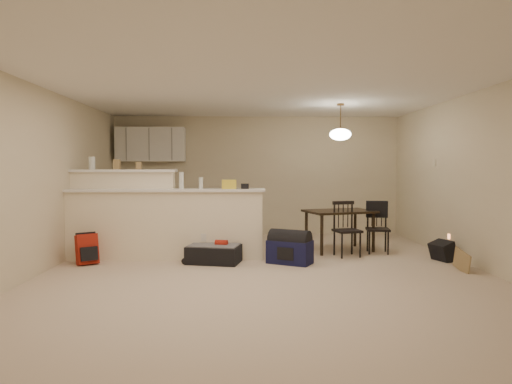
{
  "coord_description": "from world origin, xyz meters",
  "views": [
    {
      "loc": [
        -0.3,
        -6.18,
        1.41
      ],
      "look_at": [
        -0.1,
        0.7,
        1.05
      ],
      "focal_mm": 32.0,
      "sensor_mm": 36.0,
      "label": 1
    }
  ],
  "objects_px": {
    "black_daypack": "(443,251)",
    "suitcase": "(214,254)",
    "dining_chair_near": "(347,229)",
    "navy_duffel": "(290,252)",
    "pendant_lamp": "(340,134)",
    "dining_chair_far": "(378,228)",
    "red_backpack": "(87,249)",
    "dining_table": "(340,215)"
  },
  "relations": [
    {
      "from": "black_daypack",
      "to": "suitcase",
      "type": "bearing_deg",
      "value": 71.66
    },
    {
      "from": "dining_chair_near",
      "to": "navy_duffel",
      "type": "height_order",
      "value": "dining_chair_near"
    },
    {
      "from": "pendant_lamp",
      "to": "black_daypack",
      "type": "height_order",
      "value": "pendant_lamp"
    },
    {
      "from": "dining_chair_far",
      "to": "suitcase",
      "type": "xyz_separation_m",
      "value": [
        -2.67,
        -0.71,
        -0.29
      ]
    },
    {
      "from": "suitcase",
      "to": "red_backpack",
      "type": "distance_m",
      "value": 1.86
    },
    {
      "from": "dining_chair_far",
      "to": "dining_table",
      "type": "bearing_deg",
      "value": 167.18
    },
    {
      "from": "dining_chair_far",
      "to": "suitcase",
      "type": "bearing_deg",
      "value": -156.1
    },
    {
      "from": "red_backpack",
      "to": "dining_chair_far",
      "type": "bearing_deg",
      "value": -22.71
    },
    {
      "from": "suitcase",
      "to": "black_daypack",
      "type": "height_order",
      "value": "black_daypack"
    },
    {
      "from": "dining_chair_far",
      "to": "black_daypack",
      "type": "xyz_separation_m",
      "value": [
        0.81,
        -0.66,
        -0.27
      ]
    },
    {
      "from": "dining_chair_near",
      "to": "navy_duffel",
      "type": "distance_m",
      "value": 1.13
    },
    {
      "from": "suitcase",
      "to": "black_daypack",
      "type": "xyz_separation_m",
      "value": [
        3.48,
        0.05,
        0.02
      ]
    },
    {
      "from": "dining_table",
      "to": "red_backpack",
      "type": "xyz_separation_m",
      "value": [
        -3.94,
        -0.99,
        -0.39
      ]
    },
    {
      "from": "dining_table",
      "to": "suitcase",
      "type": "xyz_separation_m",
      "value": [
        -2.08,
        -0.95,
        -0.48
      ]
    },
    {
      "from": "suitcase",
      "to": "red_backpack",
      "type": "height_order",
      "value": "red_backpack"
    },
    {
      "from": "red_backpack",
      "to": "suitcase",
      "type": "bearing_deg",
      "value": -30.7
    },
    {
      "from": "pendant_lamp",
      "to": "dining_table",
      "type": "bearing_deg",
      "value": 63.43
    },
    {
      "from": "dining_chair_far",
      "to": "navy_duffel",
      "type": "bearing_deg",
      "value": -144.05
    },
    {
      "from": "red_backpack",
      "to": "black_daypack",
      "type": "distance_m",
      "value": 5.34
    },
    {
      "from": "dining_chair_near",
      "to": "dining_table",
      "type": "bearing_deg",
      "value": 79.38
    },
    {
      "from": "dining_chair_near",
      "to": "dining_chair_far",
      "type": "xyz_separation_m",
      "value": [
        0.57,
        0.28,
        -0.02
      ]
    },
    {
      "from": "pendant_lamp",
      "to": "dining_chair_far",
      "type": "bearing_deg",
      "value": -21.88
    },
    {
      "from": "dining_chair_far",
      "to": "red_backpack",
      "type": "bearing_deg",
      "value": -161.45
    },
    {
      "from": "navy_duffel",
      "to": "suitcase",
      "type": "bearing_deg",
      "value": -155.95
    },
    {
      "from": "dining_table",
      "to": "dining_chair_far",
      "type": "relative_size",
      "value": 1.52
    },
    {
      "from": "pendant_lamp",
      "to": "red_backpack",
      "type": "relative_size",
      "value": 1.41
    },
    {
      "from": "pendant_lamp",
      "to": "navy_duffel",
      "type": "bearing_deg",
      "value": -133.07
    },
    {
      "from": "black_daypack",
      "to": "dining_table",
      "type": "bearing_deg",
      "value": 38.15
    },
    {
      "from": "navy_duffel",
      "to": "dining_chair_far",
      "type": "bearing_deg",
      "value": 54.8
    },
    {
      "from": "pendant_lamp",
      "to": "dining_chair_far",
      "type": "height_order",
      "value": "pendant_lamp"
    },
    {
      "from": "dining_table",
      "to": "dining_chair_near",
      "type": "relative_size",
      "value": 1.45
    },
    {
      "from": "dining_table",
      "to": "black_daypack",
      "type": "height_order",
      "value": "dining_table"
    },
    {
      "from": "dining_chair_near",
      "to": "red_backpack",
      "type": "bearing_deg",
      "value": 174.53
    },
    {
      "from": "dining_chair_far",
      "to": "red_backpack",
      "type": "relative_size",
      "value": 1.91
    },
    {
      "from": "dining_chair_far",
      "to": "navy_duffel",
      "type": "relative_size",
      "value": 1.33
    },
    {
      "from": "suitcase",
      "to": "navy_duffel",
      "type": "height_order",
      "value": "navy_duffel"
    },
    {
      "from": "navy_duffel",
      "to": "pendant_lamp",
      "type": "bearing_deg",
      "value": 74.83
    },
    {
      "from": "dining_chair_far",
      "to": "suitcase",
      "type": "height_order",
      "value": "dining_chair_far"
    },
    {
      "from": "dining_table",
      "to": "navy_duffel",
      "type": "distance_m",
      "value": 1.46
    },
    {
      "from": "dining_chair_near",
      "to": "red_backpack",
      "type": "distance_m",
      "value": 3.99
    },
    {
      "from": "dining_chair_far",
      "to": "black_daypack",
      "type": "distance_m",
      "value": 1.08
    },
    {
      "from": "dining_chair_near",
      "to": "black_daypack",
      "type": "xyz_separation_m",
      "value": [
        1.38,
        -0.38,
        -0.29
      ]
    }
  ]
}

